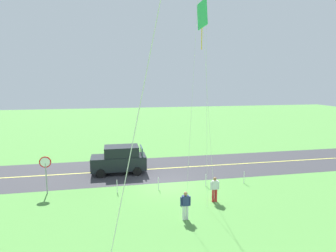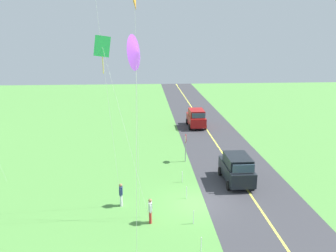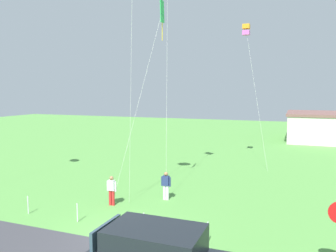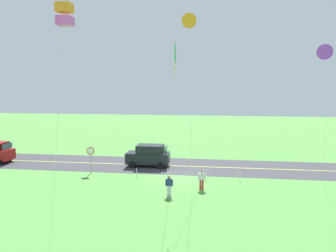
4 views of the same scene
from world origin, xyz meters
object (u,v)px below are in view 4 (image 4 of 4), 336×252
Objects in this scene: car_suv_foreground at (149,155)px; person_adult_companion at (202,179)px; kite_pink_drift at (65,16)px; stop_sign at (91,155)px; kite_blue_mid at (176,56)px; kite_green_far at (325,53)px; kite_yellow_high at (189,21)px; person_adult_near at (169,185)px.

car_suv_foreground is 8.89m from person_adult_companion.
stop_sign is at bearing -71.30° from kite_pink_drift.
stop_sign is (4.93, 3.42, 0.65)m from car_suv_foreground.
stop_sign is 13.64m from kite_blue_mid.
person_adult_companion is at bearing -3.25° from kite_green_far.
car_suv_foreground is at bearing -58.50° from kite_yellow_high.
stop_sign is at bearing -23.25° from kite_yellow_high.
kite_blue_mid is 10.94m from kite_pink_drift.
stop_sign is 0.23× the size of kite_green_far.
car_suv_foreground is 9.36m from person_adult_near.
kite_blue_mid is 3.41m from kite_yellow_high.
stop_sign is 0.22× the size of kite_pink_drift.
kite_green_far reaches higher than person_adult_near.
person_adult_near is 0.14× the size of kite_blue_mid.
car_suv_foreground is 18.71m from kite_green_far.
stop_sign is 19.70m from kite_pink_drift.
kite_blue_mid is at bearing 112.07° from car_suv_foreground.
kite_pink_drift is (-0.65, 19.90, 9.91)m from car_suv_foreground.
car_suv_foreground is at bearing -27.08° from kite_green_far.
kite_green_far reaches higher than stop_sign.
kite_pink_drift is (5.02, 13.06, 10.20)m from person_adult_companion.
kite_blue_mid is 0.82× the size of kite_yellow_high.
person_adult_near is (-8.21, 5.33, -0.94)m from stop_sign.
person_adult_near is 0.14× the size of kite_green_far.
stop_sign is 0.23× the size of kite_blue_mid.
car_suv_foreground is at bearing -145.21° from stop_sign.
kite_pink_drift reaches higher than kite_blue_mid.
person_adult_companion is 0.14× the size of kite_pink_drift.
kite_pink_drift is (2.64, 11.14, 10.20)m from person_adult_near.
person_adult_companion is 17.31m from kite_pink_drift.
person_adult_near is at bearing 70.36° from person_adult_companion.
person_adult_near is (-3.29, 8.76, -0.29)m from car_suv_foreground.
kite_green_far reaches higher than car_suv_foreground.
person_adult_near is 14.85m from kite_green_far.
kite_green_far is at bearing -137.45° from kite_pink_drift.
person_adult_companion is 0.14× the size of kite_blue_mid.
kite_yellow_high is (-1.32, -1.24, 12.18)m from person_adult_near.
person_adult_companion is (-2.38, -1.92, 0.00)m from person_adult_near.
person_adult_companion is at bearing -24.62° from person_adult_near.
car_suv_foreground is 2.75× the size of person_adult_near.
kite_yellow_high reaches higher than person_adult_near.
kite_blue_mid is (-8.76, 6.03, 8.54)m from stop_sign.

